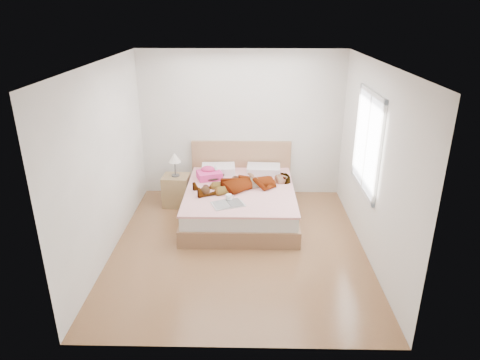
{
  "coord_description": "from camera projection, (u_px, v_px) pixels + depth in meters",
  "views": [
    {
      "loc": [
        0.13,
        -5.41,
        3.23
      ],
      "look_at": [
        0.0,
        0.85,
        0.7
      ],
      "focal_mm": 32.0,
      "sensor_mm": 36.0,
      "label": 1
    }
  ],
  "objects": [
    {
      "name": "woman",
      "position": [
        245.0,
        181.0,
        6.93
      ],
      "size": [
        1.78,
        1.18,
        0.23
      ],
      "primitive_type": "imported",
      "rotation": [
        0.0,
        0.0,
        -1.21
      ],
      "color": "white",
      "rests_on": "bed"
    },
    {
      "name": "towel",
      "position": [
        209.0,
        174.0,
        7.3
      ],
      "size": [
        0.48,
        0.43,
        0.21
      ],
      "color": "#FE4592",
      "rests_on": "bed"
    },
    {
      "name": "room_shell",
      "position": [
        367.0,
        142.0,
        5.91
      ],
      "size": [
        4.0,
        4.0,
        4.0
      ],
      "color": "white",
      "rests_on": "ground"
    },
    {
      "name": "magazine",
      "position": [
        228.0,
        204.0,
        6.35
      ],
      "size": [
        0.54,
        0.45,
        0.03
      ],
      "color": "silver",
      "rests_on": "bed"
    },
    {
      "name": "coffee_mug",
      "position": [
        229.0,
        197.0,
        6.47
      ],
      "size": [
        0.14,
        0.11,
        0.1
      ],
      "color": "white",
      "rests_on": "bed"
    },
    {
      "name": "hair",
      "position": [
        212.0,
        175.0,
        7.38
      ],
      "size": [
        0.51,
        0.59,
        0.08
      ],
      "primitive_type": "ellipsoid",
      "rotation": [
        0.0,
        0.0,
        -0.16
      ],
      "color": "black",
      "rests_on": "bed"
    },
    {
      "name": "phone",
      "position": [
        216.0,
        168.0,
        7.28
      ],
      "size": [
        0.07,
        0.1,
        0.05
      ],
      "primitive_type": "cube",
      "rotation": [
        0.44,
        0.0,
        0.36
      ],
      "color": "silver",
      "rests_on": "bed"
    },
    {
      "name": "plush_toy",
      "position": [
        205.0,
        190.0,
        6.69
      ],
      "size": [
        0.16,
        0.24,
        0.13
      ],
      "color": "black",
      "rests_on": "bed"
    },
    {
      "name": "bed",
      "position": [
        240.0,
        199.0,
        7.09
      ],
      "size": [
        1.8,
        2.08,
        1.0
      ],
      "color": "brown",
      "rests_on": "ground"
    },
    {
      "name": "nightstand",
      "position": [
        176.0,
        188.0,
        7.44
      ],
      "size": [
        0.46,
        0.42,
        0.95
      ],
      "color": "olive",
      "rests_on": "ground"
    },
    {
      "name": "ground",
      "position": [
        239.0,
        246.0,
        6.23
      ],
      "size": [
        4.0,
        4.0,
        0.0
      ],
      "primitive_type": "plane",
      "color": "#4C2917",
      "rests_on": "ground"
    }
  ]
}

